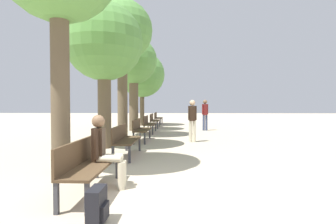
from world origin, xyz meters
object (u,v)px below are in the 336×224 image
Objects in this scene: pedestrian_near at (192,118)px; pedestrian_mid at (205,113)px; tree_row_4 at (142,75)px; bench_row_2 at (140,128)px; tree_row_1 at (104,44)px; tree_row_2 at (122,33)px; bench_row_4 at (154,119)px; bench_row_1 at (124,138)px; bench_row_5 at (157,117)px; tree_row_3 at (134,62)px; person_seated at (105,149)px; backpack at (97,207)px; bench_row_3 at (148,123)px; bench_row_0 at (87,161)px.

pedestrian_mid is (0.98, 4.59, 0.05)m from pedestrian_near.
tree_row_4 is 2.95× the size of pedestrian_mid.
bench_row_2 is 0.38× the size of tree_row_1.
tree_row_2 is 5.02m from pedestrian_near.
pedestrian_mid reaches higher than bench_row_4.
bench_row_1 is 6.07m from tree_row_2.
tree_row_2 is at bearing -96.88° from bench_row_5.
tree_row_2 is 6.28m from pedestrian_mid.
bench_row_1 is 0.35× the size of tree_row_3.
tree_row_3 reaches higher than bench_row_5.
tree_row_2 reaches higher than tree_row_4.
person_seated is 10.68m from pedestrian_mid.
bench_row_4 reaches higher than backpack.
pedestrian_near is at bearing -5.46° from bench_row_2.
person_seated reaches higher than bench_row_3.
bench_row_0 is 1.29m from backpack.
pedestrian_mid is at bearing 37.89° from tree_row_2.
backpack is at bearing -85.91° from bench_row_2.
person_seated reaches higher than bench_row_4.
bench_row_0 is 1.00× the size of bench_row_4.
tree_row_4 reaches higher than bench_row_5.
tree_row_3 is at bearing 124.30° from pedestrian_near.
tree_row_1 reaches higher than bench_row_5.
bench_row_0 is 0.38m from person_seated.
bench_row_3 is at bearing 62.12° from tree_row_2.
tree_row_1 is at bearing -90.00° from tree_row_3.
tree_row_3 reaches higher than person_seated.
bench_row_4 is 13.45m from backpack.
bench_row_3 is 5.65m from tree_row_4.
bench_row_1 and bench_row_4 have the same top height.
person_seated is at bearing -84.99° from tree_row_4.
bench_row_2 is at bearing 174.54° from pedestrian_near.
bench_row_4 is (0.00, 9.22, 0.00)m from bench_row_1.
bench_row_1 is 6.15m from bench_row_3.
person_seated is at bearing -83.28° from tree_row_3.
bench_row_0 is 1.00× the size of bench_row_2.
bench_row_3 is 3.07m from bench_row_4.
pedestrian_near is (2.09, -0.20, 0.42)m from bench_row_2.
tree_row_2 is (-0.96, 4.33, 4.14)m from bench_row_1.
tree_row_1 is at bearing 124.35° from bench_row_1.
backpack is at bearing -102.29° from pedestrian_mid.
bench_row_5 is 1.42× the size of person_seated.
tree_row_4 is 3.98× the size of person_seated.
bench_row_5 is 9.03m from tree_row_2.
pedestrian_near is 0.95× the size of pedestrian_mid.
tree_row_2 reaches higher than bench_row_2.
tree_row_3 reaches higher than bench_row_3.
tree_row_3 reaches higher than pedestrian_mid.
person_seated is 0.78× the size of pedestrian_near.
bench_row_4 is at bearing 150.13° from pedestrian_mid.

